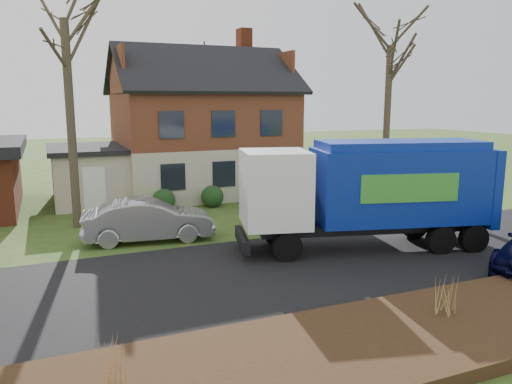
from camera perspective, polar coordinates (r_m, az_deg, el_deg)
name	(u,v)px	position (r m, az deg, el deg)	size (l,w,h in m)	color
ground	(273,271)	(15.46, 2.01, -9.02)	(120.00, 120.00, 0.00)	#2C4818
road	(273,271)	(15.45, 2.01, -8.98)	(80.00, 7.00, 0.02)	black
mulch_verge	(380,343)	(11.20, 13.99, -16.39)	(80.00, 3.50, 0.30)	black
main_house	(193,121)	(28.20, -7.22, 8.09)	(12.95, 8.95, 9.26)	beige
garbage_truck	(373,187)	(17.72, 13.22, 0.52)	(9.13, 4.44, 3.78)	black
silver_sedan	(148,220)	(18.90, -12.22, -3.15)	(1.66, 4.75, 1.56)	#9B9DA2
tree_front_east	(392,19)	(28.12, 15.24, 18.49)	(4.10, 4.10, 11.38)	#443629
tree_back	(207,53)	(38.29, -5.63, 15.56)	(3.25, 3.25, 10.31)	#382A22
grass_clump_west	(109,366)	(9.12, -16.47, -18.53)	(0.37, 0.31, 0.99)	#A57649
grass_clump_mid	(447,294)	(12.45, 20.99, -10.83)	(0.34, 0.28, 0.96)	olive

